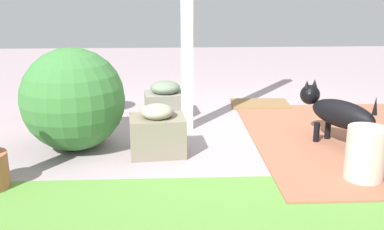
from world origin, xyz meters
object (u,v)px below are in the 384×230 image
stone_planter_nearest (165,100)px  dog (337,112)px  terracotta_pot_spiky (44,90)px  stone_planter_mid (157,132)px  round_shrub (73,99)px  terracotta_pot_broad (100,92)px  ceramic_urn (365,154)px  doormat (260,104)px

stone_planter_nearest → dog: size_ratio=0.63×
stone_planter_nearest → terracotta_pot_spiky: 1.28m
stone_planter_mid → terracotta_pot_spiky: 1.62m
round_shrub → stone_planter_nearest: bearing=-129.0°
stone_planter_mid → terracotta_pot_broad: stone_planter_mid is taller
stone_planter_mid → dog: size_ratio=0.65×
stone_planter_mid → ceramic_urn: bearing=158.5°
terracotta_pot_spiky → doormat: 2.45m
terracotta_pot_broad → dog: bearing=151.0°
terracotta_pot_spiky → doormat: terracotta_pot_spiky is taller
terracotta_pot_spiky → dog: 2.93m
stone_planter_nearest → stone_planter_mid: size_ratio=0.97×
stone_planter_nearest → ceramic_urn: bearing=130.3°
stone_planter_mid → terracotta_pot_spiky: bearing=-41.2°
stone_planter_nearest → doormat: 1.20m
stone_planter_mid → dog: bearing=-175.8°
terracotta_pot_broad → dog: size_ratio=0.52×
stone_planter_mid → terracotta_pot_broad: bearing=-63.3°
dog → ceramic_urn: size_ratio=1.84×
dog → stone_planter_nearest: bearing=-34.1°
ceramic_urn → doormat: size_ratio=0.61×
dog → doormat: size_ratio=1.11×
stone_planter_nearest → terracotta_pot_spiky: bearing=3.4°
stone_planter_mid → ceramic_urn: stone_planter_mid is taller
terracotta_pot_spiky → stone_planter_mid: bearing=138.8°
stone_planter_mid → terracotta_pot_spiky: terracotta_pot_spiky is taller
terracotta_pot_broad → doormat: size_ratio=0.58×
stone_planter_mid → ceramic_urn: (-1.52, 0.60, 0.01)m
ceramic_urn → terracotta_pot_spiky: bearing=-31.2°
terracotta_pot_spiky → terracotta_pot_broad: terracotta_pot_spiky is taller
terracotta_pot_broad → dog: dog is taller
terracotta_pot_broad → ceramic_urn: bearing=138.4°
ceramic_urn → dog: bearing=-93.2°
ceramic_urn → doormat: 2.16m
terracotta_pot_broad → doormat: bearing=-174.9°
round_shrub → terracotta_pot_broad: 1.20m
stone_planter_nearest → round_shrub: size_ratio=0.53×
stone_planter_nearest → terracotta_pot_broad: stone_planter_nearest is taller
terracotta_pot_broad → stone_planter_mid: bearing=116.7°
stone_planter_mid → terracotta_pot_broad: (0.68, -1.36, 0.02)m
terracotta_pot_spiky → terracotta_pot_broad: (-0.53, -0.30, -0.10)m
terracotta_pot_spiky → doormat: (-2.39, -0.46, -0.31)m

